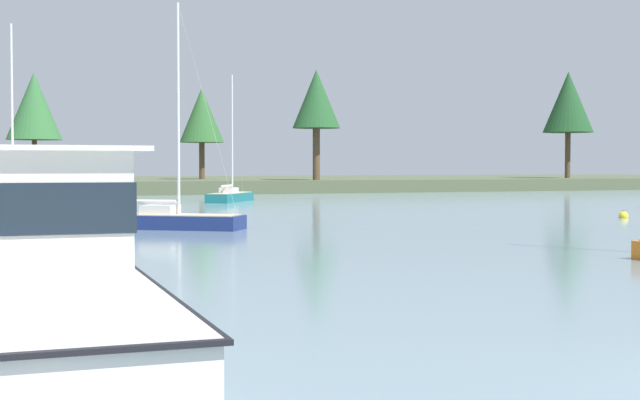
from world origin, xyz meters
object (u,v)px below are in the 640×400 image
object	(u,v)px
sailboat_teal	(230,199)
sailboat_navy	(167,224)
cruiser_white	(16,350)
mooring_buoy_yellow	(624,216)

from	to	relation	value
sailboat_teal	sailboat_navy	xyz separation A→B (m)	(-9.96, -27.31, -0.00)
sailboat_teal	sailboat_navy	size ratio (longest dim) A/B	1.00
sailboat_teal	cruiser_white	bearing A→B (deg)	-107.14
cruiser_white	sailboat_navy	world-z (taller)	sailboat_navy
sailboat_teal	sailboat_navy	distance (m)	29.07
sailboat_teal	sailboat_navy	bearing A→B (deg)	-110.04
cruiser_white	sailboat_navy	xyz separation A→B (m)	(6.97, 27.62, -0.42)
mooring_buoy_yellow	sailboat_teal	bearing A→B (deg)	116.73
sailboat_teal	mooring_buoy_yellow	distance (m)	30.68
sailboat_navy	sailboat_teal	bearing A→B (deg)	69.96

